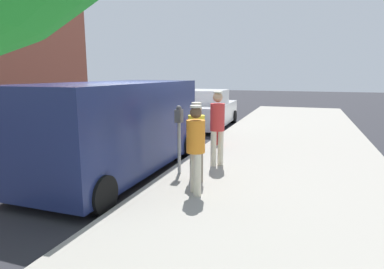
{
  "coord_description": "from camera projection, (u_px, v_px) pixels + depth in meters",
  "views": [
    {
      "loc": [
        3.94,
        -6.85,
        2.35
      ],
      "look_at": [
        1.65,
        -0.24,
        1.05
      ],
      "focal_mm": 30.91,
      "sensor_mm": 36.0,
      "label": 1
    }
  ],
  "objects": [
    {
      "name": "ground_plane",
      "position": [
        131.0,
        171.0,
        8.06
      ],
      "size": [
        80.0,
        80.0,
        0.0
      ],
      "primitive_type": "plane",
      "color": "#2D2D33"
    },
    {
      "name": "sidewalk_slab",
      "position": [
        279.0,
        183.0,
        6.92
      ],
      "size": [
        5.0,
        32.0,
        0.15
      ],
      "primitive_type": "cube",
      "color": "#9E998E",
      "rests_on": "ground"
    },
    {
      "name": "parking_meter_near",
      "position": [
        179.0,
        128.0,
        7.19
      ],
      "size": [
        0.14,
        0.18,
        1.52
      ],
      "color": "gray",
      "rests_on": "sidewalk_slab"
    },
    {
      "name": "pedestrian_in_orange",
      "position": [
        196.0,
        144.0,
        5.95
      ],
      "size": [
        0.34,
        0.34,
        1.64
      ],
      "color": "beige",
      "rests_on": "sidewalk_slab"
    },
    {
      "name": "pedestrian_in_red",
      "position": [
        217.0,
        123.0,
        7.82
      ],
      "size": [
        0.34,
        0.34,
        1.79
      ],
      "color": "beige",
      "rests_on": "sidewalk_slab"
    },
    {
      "name": "pedestrian_in_yellow",
      "position": [
        196.0,
        137.0,
        6.72
      ],
      "size": [
        0.34,
        0.34,
        1.63
      ],
      "color": "#726656",
      "rests_on": "sidewalk_slab"
    },
    {
      "name": "parked_van",
      "position": [
        117.0,
        126.0,
        7.62
      ],
      "size": [
        2.16,
        5.21,
        2.15
      ],
      "color": "navy",
      "rests_on": "ground"
    },
    {
      "name": "parked_sedan_ahead",
      "position": [
        207.0,
        110.0,
        14.49
      ],
      "size": [
        2.03,
        4.44,
        1.65
      ],
      "color": "white",
      "rests_on": "ground"
    },
    {
      "name": "fire_hydrant",
      "position": [
        220.0,
        132.0,
        10.25
      ],
      "size": [
        0.24,
        0.24,
        0.86
      ],
      "color": "red",
      "rests_on": "sidewalk_slab"
    }
  ]
}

